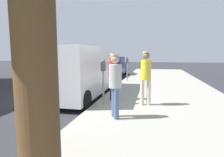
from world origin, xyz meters
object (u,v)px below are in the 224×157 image
(fire_hydrant, at_px, (43,142))
(parked_van, at_px, (80,70))
(parked_sedan_ahead, at_px, (113,67))
(parking_meter_near, at_px, (103,74))
(parking_meter_far, at_px, (127,65))
(pedestrian_in_yellow, at_px, (146,74))
(pedestrian_in_red, at_px, (113,73))
(pedestrian_in_gray, at_px, (115,82))

(fire_hydrant, bearing_deg, parked_van, 106.38)
(parked_sedan_ahead, bearing_deg, parking_meter_near, -79.75)
(parking_meter_far, relative_size, pedestrian_in_yellow, 0.85)
(parking_meter_near, height_order, pedestrian_in_yellow, pedestrian_in_yellow)
(pedestrian_in_red, distance_m, parked_sedan_ahead, 9.10)
(pedestrian_in_gray, bearing_deg, parked_van, 126.37)
(pedestrian_in_yellow, distance_m, pedestrian_in_gray, 1.67)
(parked_sedan_ahead, bearing_deg, parked_van, -88.24)
(parked_van, distance_m, fire_hydrant, 5.70)
(parking_meter_far, distance_m, pedestrian_in_red, 5.00)
(pedestrian_in_yellow, bearing_deg, parking_meter_far, 104.23)
(parking_meter_near, relative_size, pedestrian_in_yellow, 0.85)
(pedestrian_in_yellow, distance_m, parked_sedan_ahead, 9.94)
(pedestrian_in_yellow, xyz_separation_m, fire_hydrant, (-1.30, -4.00, -0.62))
(parking_meter_far, height_order, fire_hydrant, parking_meter_far)
(pedestrian_in_yellow, height_order, pedestrian_in_gray, pedestrian_in_yellow)
(pedestrian_in_yellow, height_order, parked_sedan_ahead, pedestrian_in_yellow)
(pedestrian_in_yellow, distance_m, fire_hydrant, 4.25)
(pedestrian_in_red, bearing_deg, parked_sedan_ahead, 102.11)
(pedestrian_in_yellow, bearing_deg, parked_van, 153.57)
(parking_meter_far, xyz_separation_m, parked_van, (-1.50, -4.09, -0.03))
(pedestrian_in_gray, xyz_separation_m, fire_hydrant, (-0.57, -2.50, -0.56))
(parking_meter_near, height_order, parked_van, parked_van)
(parking_meter_near, bearing_deg, pedestrian_in_red, 77.95)
(parked_van, bearing_deg, parking_meter_far, 69.85)
(parking_meter_near, bearing_deg, parked_sedan_ahead, 100.25)
(pedestrian_in_red, bearing_deg, pedestrian_in_gray, -75.97)
(parked_van, bearing_deg, fire_hydrant, -73.62)
(pedestrian_in_yellow, relative_size, parked_sedan_ahead, 0.41)
(pedestrian_in_gray, bearing_deg, parking_meter_near, 117.78)
(fire_hydrant, bearing_deg, pedestrian_in_red, 89.21)
(parking_meter_near, height_order, pedestrian_in_red, pedestrian_in_red)
(pedestrian_in_gray, height_order, parked_van, parked_van)
(pedestrian_in_gray, bearing_deg, parked_sedan_ahead, 102.47)
(parking_meter_near, bearing_deg, pedestrian_in_gray, -62.22)
(parked_van, bearing_deg, parked_sedan_ahead, 91.76)
(pedestrian_in_yellow, xyz_separation_m, parked_van, (-2.90, 1.44, -0.03))
(pedestrian_in_red, height_order, fire_hydrant, pedestrian_in_red)
(parking_meter_near, distance_m, pedestrian_in_red, 0.78)
(parking_meter_near, height_order, parking_meter_far, same)
(parked_sedan_ahead, relative_size, fire_hydrant, 5.15)
(parked_sedan_ahead, bearing_deg, fire_hydrant, -82.17)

